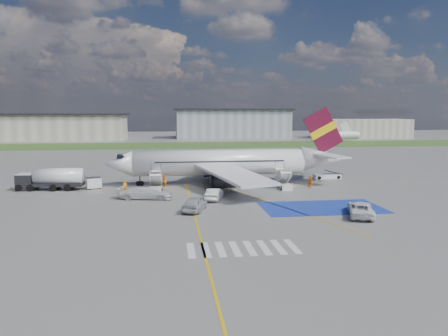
{
  "coord_description": "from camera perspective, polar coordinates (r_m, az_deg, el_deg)",
  "views": [
    {
      "loc": [
        -7.71,
        -52.04,
        11.08
      ],
      "look_at": [
        -0.18,
        6.43,
        3.5
      ],
      "focal_mm": 35.0,
      "sensor_mm": 36.0,
      "label": 1
    }
  ],
  "objects": [
    {
      "name": "airliner",
      "position": [
        67.12,
        0.6,
        0.75
      ],
      "size": [
        36.81,
        32.95,
        11.92
      ],
      "color": "silver",
      "rests_on": "ground"
    },
    {
      "name": "airstairs_aft",
      "position": [
        63.86,
        7.94,
        -2.17
      ],
      "size": [
        1.9,
        5.2,
        3.6
      ],
      "color": "silver",
      "rests_on": "ground"
    },
    {
      "name": "airstairs_fwd",
      "position": [
        61.66,
        -8.91,
        -2.53
      ],
      "size": [
        1.9,
        5.2,
        3.6
      ],
      "color": "silver",
      "rests_on": "ground"
    },
    {
      "name": "taxiway_line_main",
      "position": [
        65.44,
        -0.47,
        -2.42
      ],
      "size": [
        120.0,
        0.2,
        0.01
      ],
      "primitive_type": "cube",
      "color": "gold",
      "rests_on": "ground"
    },
    {
      "name": "car_silver_a",
      "position": [
        49.29,
        -3.84,
        -4.67
      ],
      "size": [
        3.46,
        5.34,
        1.69
      ],
      "primitive_type": "imported",
      "rotation": [
        0.0,
        0.0,
        2.82
      ],
      "color": "#A5A7AC",
      "rests_on": "ground"
    },
    {
      "name": "car_silver_b",
      "position": [
        55.4,
        -1.26,
        -3.42
      ],
      "size": [
        2.88,
        4.85,
        1.51
      ],
      "primitive_type": "imported",
      "rotation": [
        0.0,
        0.0,
        2.84
      ],
      "color": "#A9ABB0",
      "rests_on": "ground"
    },
    {
      "name": "terminal_centre",
      "position": [
        189.15,
        1.09,
        5.79
      ],
      "size": [
        48.0,
        18.0,
        12.0
      ],
      "primitive_type": "cube",
      "color": "gray",
      "rests_on": "ground"
    },
    {
      "name": "belt_loader",
      "position": [
        75.07,
        13.35,
        -1.08
      ],
      "size": [
        4.98,
        2.1,
        1.47
      ],
      "rotation": [
        0.0,
        0.0,
        0.07
      ],
      "color": "silver",
      "rests_on": "ground"
    },
    {
      "name": "crew_nose",
      "position": [
        64.9,
        -7.84,
        -1.73
      ],
      "size": [
        1.0,
        1.11,
        1.89
      ],
      "primitive_type": "imported",
      "rotation": [
        0.0,
        0.0,
        -1.2
      ],
      "color": "orange",
      "rests_on": "ground"
    },
    {
      "name": "crew_aft",
      "position": [
        65.18,
        11.17,
        -1.82
      ],
      "size": [
        0.96,
        1.08,
        1.75
      ],
      "primitive_type": "imported",
      "rotation": [
        0.0,
        0.0,
        2.21
      ],
      "color": "orange",
      "rests_on": "ground"
    },
    {
      "name": "taxiway_line_cross",
      "position": [
        43.55,
        -3.56,
        -7.42
      ],
      "size": [
        0.2,
        60.0,
        0.01
      ],
      "primitive_type": "cube",
      "color": "gold",
      "rests_on": "ground"
    },
    {
      "name": "taxiway_line_diag",
      "position": [
        65.44,
        -0.47,
        -2.42
      ],
      "size": [
        20.71,
        56.45,
        0.01
      ],
      "primitive_type": "cube",
      "rotation": [
        0.0,
        0.0,
        0.35
      ],
      "color": "gold",
      "rests_on": "ground"
    },
    {
      "name": "gpu_cart",
      "position": [
        66.06,
        -16.67,
        -1.97
      ],
      "size": [
        2.36,
        1.95,
        1.7
      ],
      "rotation": [
        0.0,
        0.0,
        0.39
      ],
      "color": "silver",
      "rests_on": "ground"
    },
    {
      "name": "van_white_b",
      "position": [
        56.76,
        -10.21,
        -2.99
      ],
      "size": [
        5.55,
        3.1,
        2.05
      ],
      "primitive_type": "imported",
      "rotation": [
        0.0,
        0.0,
        1.38
      ],
      "color": "silver",
      "rests_on": "ground"
    },
    {
      "name": "grass_strip",
      "position": [
        147.65,
        -4.33,
        3.01
      ],
      "size": [
        400.0,
        30.0,
        0.01
      ],
      "primitive_type": "cube",
      "color": "#2D4C1E",
      "rests_on": "ground"
    },
    {
      "name": "terminal_west",
      "position": [
        188.18,
        -21.97,
        4.95
      ],
      "size": [
        60.0,
        22.0,
        10.0
      ],
      "primitive_type": "cube",
      "color": "#9B9586",
      "rests_on": "ground"
    },
    {
      "name": "terminal_east",
      "position": [
        198.25,
        17.39,
        4.95
      ],
      "size": [
        40.0,
        16.0,
        8.0
      ],
      "primitive_type": "cube",
      "color": "#9B9586",
      "rests_on": "ground"
    },
    {
      "name": "fuel_tanker",
      "position": [
        67.03,
        -21.68,
        -1.57
      ],
      "size": [
        9.34,
        3.32,
        3.12
      ],
      "rotation": [
        0.0,
        0.0,
        -0.09
      ],
      "color": "black",
      "rests_on": "ground"
    },
    {
      "name": "van_white_a",
      "position": [
        49.37,
        17.42,
        -4.79
      ],
      "size": [
        4.15,
        5.87,
        2.0
      ],
      "primitive_type": "imported",
      "rotation": [
        0.0,
        0.0,
        2.79
      ],
      "color": "white",
      "rests_on": "ground"
    },
    {
      "name": "crosswalk",
      "position": [
        36.28,
        2.43,
        -10.45
      ],
      "size": [
        9.0,
        4.0,
        0.01
      ],
      "color": "silver",
      "rests_on": "ground"
    },
    {
      "name": "staging_box",
      "position": [
        52.38,
        12.65,
        -5.06
      ],
      "size": [
        14.0,
        8.0,
        0.01
      ],
      "primitive_type": "cube",
      "color": "navy",
      "rests_on": "ground"
    },
    {
      "name": "crew_fwd",
      "position": [
        61.25,
        -12.8,
        -2.42
      ],
      "size": [
        0.78,
        0.66,
        1.81
      ],
      "primitive_type": "imported",
      "rotation": [
        0.0,
        0.0,
        0.4
      ],
      "color": "orange",
      "rests_on": "ground"
    },
    {
      "name": "ground",
      "position": [
        53.76,
        1.07,
        -4.57
      ],
      "size": [
        400.0,
        400.0,
        0.0
      ],
      "primitive_type": "plane",
      "color": "#60605E",
      "rests_on": "ground"
    }
  ]
}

